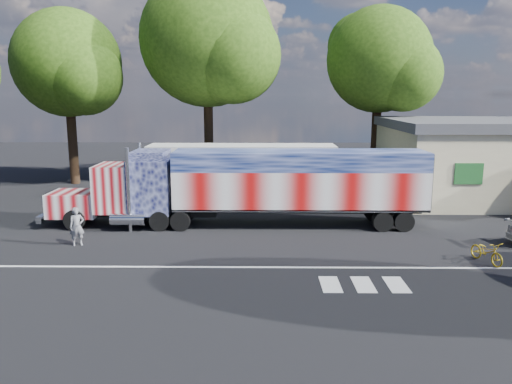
{
  "coord_description": "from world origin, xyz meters",
  "views": [
    {
      "loc": [
        0.28,
        -22.0,
        6.79
      ],
      "look_at": [
        0.0,
        3.0,
        1.9
      ],
      "focal_mm": 35.0,
      "sensor_mm": 36.0,
      "label": 1
    }
  ],
  "objects_px": {
    "woman": "(77,227)",
    "tree_n_mid": "(209,41)",
    "coach_bus": "(242,171)",
    "tree_nw_a": "(69,64)",
    "semi_truck": "(252,185)",
    "bicycle": "(487,252)",
    "tree_ne_a": "(381,61)"
  },
  "relations": [
    {
      "from": "semi_truck",
      "to": "bicycle",
      "type": "bearing_deg",
      "value": -31.12
    },
    {
      "from": "coach_bus",
      "to": "bicycle",
      "type": "xyz_separation_m",
      "value": [
        10.53,
        -12.91,
        -1.38
      ]
    },
    {
      "from": "semi_truck",
      "to": "woman",
      "type": "bearing_deg",
      "value": -155.3
    },
    {
      "from": "coach_bus",
      "to": "tree_nw_a",
      "type": "bearing_deg",
      "value": 157.38
    },
    {
      "from": "tree_n_mid",
      "to": "semi_truck",
      "type": "bearing_deg",
      "value": -75.1
    },
    {
      "from": "bicycle",
      "to": "tree_ne_a",
      "type": "distance_m",
      "value": 20.94
    },
    {
      "from": "coach_bus",
      "to": "tree_nw_a",
      "type": "xyz_separation_m",
      "value": [
        -13.07,
        5.44,
        7.19
      ]
    },
    {
      "from": "semi_truck",
      "to": "tree_n_mid",
      "type": "height_order",
      "value": "tree_n_mid"
    },
    {
      "from": "coach_bus",
      "to": "tree_nw_a",
      "type": "height_order",
      "value": "tree_nw_a"
    },
    {
      "from": "coach_bus",
      "to": "tree_n_mid",
      "type": "bearing_deg",
      "value": 114.21
    },
    {
      "from": "woman",
      "to": "tree_ne_a",
      "type": "height_order",
      "value": "tree_ne_a"
    },
    {
      "from": "semi_truck",
      "to": "coach_bus",
      "type": "bearing_deg",
      "value": 96.53
    },
    {
      "from": "semi_truck",
      "to": "tree_nw_a",
      "type": "bearing_deg",
      "value": 138.03
    },
    {
      "from": "tree_nw_a",
      "to": "tree_n_mid",
      "type": "bearing_deg",
      "value": 1.99
    },
    {
      "from": "woman",
      "to": "semi_truck",
      "type": "bearing_deg",
      "value": 0.9
    },
    {
      "from": "bicycle",
      "to": "woman",
      "type": "bearing_deg",
      "value": 155.13
    },
    {
      "from": "woman",
      "to": "tree_ne_a",
      "type": "xyz_separation_m",
      "value": [
        17.37,
        16.76,
        8.41
      ]
    },
    {
      "from": "woman",
      "to": "bicycle",
      "type": "height_order",
      "value": "woman"
    },
    {
      "from": "tree_ne_a",
      "to": "bicycle",
      "type": "bearing_deg",
      "value": -89.13
    },
    {
      "from": "tree_n_mid",
      "to": "coach_bus",
      "type": "bearing_deg",
      "value": -65.79
    },
    {
      "from": "woman",
      "to": "tree_nw_a",
      "type": "height_order",
      "value": "tree_nw_a"
    },
    {
      "from": "coach_bus",
      "to": "woman",
      "type": "bearing_deg",
      "value": -123.7
    },
    {
      "from": "coach_bus",
      "to": "tree_nw_a",
      "type": "relative_size",
      "value": 0.94
    },
    {
      "from": "bicycle",
      "to": "tree_nw_a",
      "type": "height_order",
      "value": "tree_nw_a"
    },
    {
      "from": "semi_truck",
      "to": "woman",
      "type": "xyz_separation_m",
      "value": [
        -7.93,
        -3.64,
        -1.3
      ]
    },
    {
      "from": "woman",
      "to": "tree_n_mid",
      "type": "distance_m",
      "value": 19.72
    },
    {
      "from": "woman",
      "to": "tree_n_mid",
      "type": "relative_size",
      "value": 0.11
    },
    {
      "from": "tree_nw_a",
      "to": "tree_ne_a",
      "type": "xyz_separation_m",
      "value": [
        23.31,
        0.64,
        0.26
      ]
    },
    {
      "from": "coach_bus",
      "to": "woman",
      "type": "xyz_separation_m",
      "value": [
        -7.12,
        -10.68,
        -0.96
      ]
    },
    {
      "from": "tree_ne_a",
      "to": "woman",
      "type": "bearing_deg",
      "value": -136.02
    },
    {
      "from": "tree_n_mid",
      "to": "tree_ne_a",
      "type": "relative_size",
      "value": 1.18
    },
    {
      "from": "woman",
      "to": "tree_n_mid",
      "type": "xyz_separation_m",
      "value": [
        4.51,
        16.48,
        9.84
      ]
    }
  ]
}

